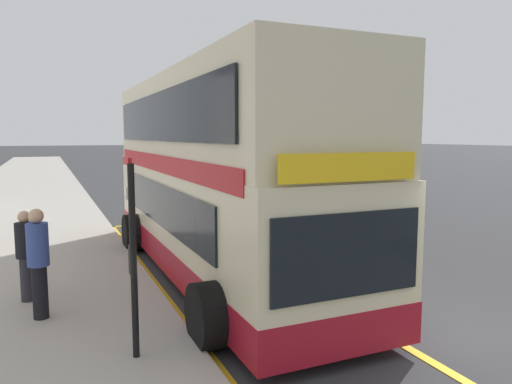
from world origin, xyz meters
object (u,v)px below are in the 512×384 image
(pedestrian_further_back, at_px, (38,259))
(parked_car_teal_behind, at_px, (143,155))
(double_decker_bus, at_px, (215,183))
(parked_car_teal_far, at_px, (157,158))
(bus_stop_sign, at_px, (132,241))
(pedestrian_waiting_near_sign, at_px, (26,252))

(pedestrian_further_back, bearing_deg, parked_car_teal_behind, 77.54)
(double_decker_bus, height_order, pedestrian_further_back, double_decker_bus)
(parked_car_teal_far, relative_size, pedestrian_further_back, 2.32)
(parked_car_teal_behind, bearing_deg, pedestrian_further_back, -103.09)
(bus_stop_sign, relative_size, parked_car_teal_behind, 0.64)
(parked_car_teal_far, xyz_separation_m, parked_car_teal_behind, (0.21, 8.45, 0.00))
(double_decker_bus, distance_m, bus_stop_sign, 4.49)
(pedestrian_waiting_near_sign, height_order, pedestrian_further_back, pedestrian_further_back)
(parked_car_teal_far, distance_m, pedestrian_further_back, 42.58)
(double_decker_bus, bearing_deg, parked_car_teal_far, 79.75)
(double_decker_bus, height_order, pedestrian_waiting_near_sign, double_decker_bus)
(parked_car_teal_behind, xyz_separation_m, pedestrian_waiting_near_sign, (-11.19, -48.63, 0.23))
(double_decker_bus, relative_size, pedestrian_further_back, 5.72)
(pedestrian_waiting_near_sign, bearing_deg, double_decker_bus, 11.57)
(double_decker_bus, distance_m, parked_car_teal_far, 40.05)
(bus_stop_sign, relative_size, parked_car_teal_far, 0.64)
(parked_car_teal_far, height_order, parked_car_teal_behind, same)
(parked_car_teal_far, relative_size, parked_car_teal_behind, 1.00)
(double_decker_bus, relative_size, bus_stop_sign, 3.86)
(parked_car_teal_behind, bearing_deg, double_decker_bus, -99.34)
(bus_stop_sign, distance_m, pedestrian_waiting_near_sign, 3.34)
(double_decker_bus, distance_m, pedestrian_waiting_near_sign, 4.07)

